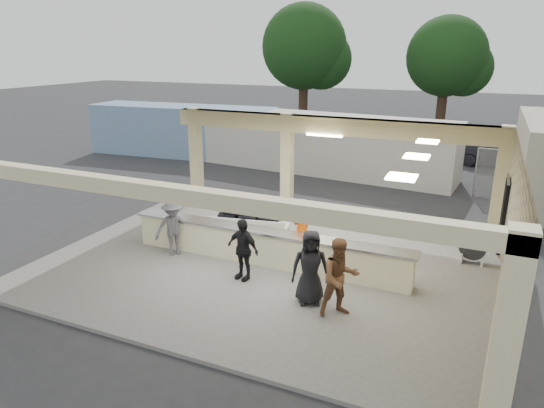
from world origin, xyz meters
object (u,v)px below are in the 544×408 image
at_px(luggage_cart, 252,217).
at_px(drum_fan, 473,247).
at_px(car_dark, 500,155).
at_px(baggage_counter, 265,247).
at_px(container_white, 323,144).
at_px(passenger_a, 340,278).
at_px(baggage_handler, 302,228).
at_px(passenger_c, 173,227).
at_px(passenger_b, 243,249).
at_px(container_blue, 183,131).
at_px(passenger_d, 310,267).

xyz_separation_m(luggage_cart, drum_fan, (6.38, 0.87, -0.25)).
xyz_separation_m(drum_fan, car_dark, (0.71, 12.93, 0.09)).
height_order(baggage_counter, container_white, container_white).
height_order(luggage_cart, drum_fan, luggage_cart).
distance_m(car_dark, container_white, 9.04).
distance_m(baggage_counter, car_dark, 16.41).
bearing_deg(luggage_cart, passenger_a, -50.99).
bearing_deg(drum_fan, baggage_handler, -150.99).
xyz_separation_m(drum_fan, passenger_a, (-2.62, -4.15, 0.43)).
bearing_deg(passenger_c, baggage_counter, -35.49).
relative_size(passenger_c, container_white, 0.13).
bearing_deg(passenger_b, car_dark, 82.41).
relative_size(drum_fan, passenger_c, 0.55).
relative_size(baggage_handler, car_dark, 0.43).
distance_m(luggage_cart, container_blue, 13.63).
bearing_deg(container_blue, luggage_cart, -51.88).
xyz_separation_m(drum_fan, container_blue, (-15.59, 9.16, 0.79)).
distance_m(baggage_handler, car_dark, 15.40).
height_order(passenger_a, container_blue, container_blue).
height_order(baggage_handler, passenger_a, passenger_a).
bearing_deg(container_blue, baggage_handler, -48.44).
bearing_deg(drum_fan, passenger_b, -137.70).
distance_m(baggage_handler, passenger_c, 3.66).
xyz_separation_m(baggage_counter, luggage_cart, (-1.12, 1.48, 0.24)).
relative_size(drum_fan, passenger_a, 0.50).
bearing_deg(car_dark, luggage_cart, 169.04).
relative_size(drum_fan, car_dark, 0.22).
distance_m(passenger_b, container_white, 12.26).
bearing_deg(passenger_d, baggage_counter, 115.83).
relative_size(luggage_cart, passenger_c, 1.54).
xyz_separation_m(baggage_counter, baggage_handler, (0.76, 0.80, 0.38)).
relative_size(passenger_c, container_blue, 0.16).
xyz_separation_m(baggage_counter, passenger_d, (1.85, -1.54, 0.41)).
relative_size(drum_fan, baggage_handler, 0.52).
bearing_deg(container_white, passenger_b, -75.58).
distance_m(container_white, container_blue, 8.36).
xyz_separation_m(passenger_c, passenger_d, (4.51, -1.04, 0.07)).
bearing_deg(drum_fan, luggage_cart, -162.32).
distance_m(passenger_b, passenger_d, 2.05).
height_order(baggage_counter, passenger_b, passenger_b).
height_order(passenger_c, car_dark, passenger_c).
xyz_separation_m(passenger_d, container_blue, (-12.18, 13.05, 0.37)).
bearing_deg(luggage_cart, passenger_d, -55.35).
xyz_separation_m(baggage_handler, passenger_b, (-0.91, -1.87, -0.05)).
relative_size(luggage_cart, container_blue, 0.24).
bearing_deg(passenger_a, luggage_cart, 101.34).
xyz_separation_m(passenger_c, container_white, (0.68, 11.54, 0.44)).
height_order(passenger_b, passenger_d, passenger_d).
height_order(drum_fan, passenger_c, passenger_c).
relative_size(baggage_counter, container_blue, 0.78).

